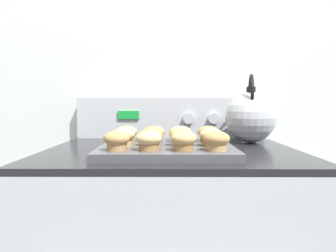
{
  "coord_description": "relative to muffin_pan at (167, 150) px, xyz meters",
  "views": [
    {
      "loc": [
        -0.01,
        -0.63,
        1.08
      ],
      "look_at": [
        -0.01,
        0.23,
        1.02
      ],
      "focal_mm": 32.0,
      "sensor_mm": 36.0,
      "label": 1
    }
  ],
  "objects": [
    {
      "name": "muffin_r1_c0",
      "position": [
        -0.13,
        0.0,
        0.04
      ],
      "size": [
        0.07,
        0.07,
        0.05
      ],
      "color": "tan",
      "rests_on": "muffin_pan"
    },
    {
      "name": "wall_back",
      "position": [
        0.01,
        0.44,
        0.25
      ],
      "size": [
        8.0,
        0.05,
        2.4
      ],
      "color": "silver",
      "rests_on": "ground_plane"
    },
    {
      "name": "muffin_r0_c2",
      "position": [
        0.04,
        -0.09,
        0.04
      ],
      "size": [
        0.07,
        0.07,
        0.05
      ],
      "color": "olive",
      "rests_on": "muffin_pan"
    },
    {
      "name": "muffin_r0_c1",
      "position": [
        -0.05,
        -0.09,
        0.04
      ],
      "size": [
        0.07,
        0.07,
        0.05
      ],
      "color": "olive",
      "rests_on": "muffin_pan"
    },
    {
      "name": "muffin_r2_c0",
      "position": [
        -0.13,
        0.09,
        0.04
      ],
      "size": [
        0.07,
        0.07,
        0.05
      ],
      "color": "#A37A4C",
      "rests_on": "muffin_pan"
    },
    {
      "name": "control_panel",
      "position": [
        0.02,
        0.39,
        0.07
      ],
      "size": [
        0.77,
        0.07,
        0.17
      ],
      "color": "#B7BABF",
      "rests_on": "stove_range"
    },
    {
      "name": "muffin_r2_c1",
      "position": [
        -0.04,
        0.09,
        0.04
      ],
      "size": [
        0.07,
        0.07,
        0.05
      ],
      "color": "olive",
      "rests_on": "muffin_pan"
    },
    {
      "name": "muffin_r1_c1",
      "position": [
        -0.04,
        0.0,
        0.04
      ],
      "size": [
        0.07,
        0.07,
        0.05
      ],
      "color": "olive",
      "rests_on": "muffin_pan"
    },
    {
      "name": "muffin_r1_c2",
      "position": [
        0.04,
        0.0,
        0.04
      ],
      "size": [
        0.07,
        0.07,
        0.05
      ],
      "color": "tan",
      "rests_on": "muffin_pan"
    },
    {
      "name": "muffin_r2_c2",
      "position": [
        0.04,
        0.09,
        0.04
      ],
      "size": [
        0.07,
        0.07,
        0.05
      ],
      "color": "tan",
      "rests_on": "muffin_pan"
    },
    {
      "name": "muffin_r2_c3",
      "position": [
        0.13,
        0.09,
        0.04
      ],
      "size": [
        0.07,
        0.07,
        0.05
      ],
      "color": "olive",
      "rests_on": "muffin_pan"
    },
    {
      "name": "muffin_pan",
      "position": [
        0.0,
        0.0,
        0.0
      ],
      "size": [
        0.38,
        0.3,
        0.02
      ],
      "color": "#4C4C51",
      "rests_on": "stove_range"
    },
    {
      "name": "muffin_r1_c3",
      "position": [
        0.13,
        -0.0,
        0.04
      ],
      "size": [
        0.07,
        0.07,
        0.05
      ],
      "color": "olive",
      "rests_on": "muffin_pan"
    },
    {
      "name": "muffin_r0_c0",
      "position": [
        -0.13,
        -0.09,
        0.04
      ],
      "size": [
        0.07,
        0.07,
        0.05
      ],
      "color": "#A37A4C",
      "rests_on": "muffin_pan"
    },
    {
      "name": "tea_kettle",
      "position": [
        0.31,
        0.24,
        0.09
      ],
      "size": [
        0.18,
        0.22,
        0.25
      ],
      "color": "#ADAFB5",
      "rests_on": "stove_range"
    },
    {
      "name": "muffin_r0_c3",
      "position": [
        0.13,
        -0.09,
        0.04
      ],
      "size": [
        0.07,
        0.07,
        0.05
      ],
      "color": "tan",
      "rests_on": "muffin_pan"
    }
  ]
}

